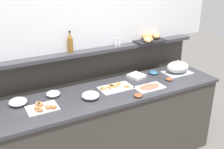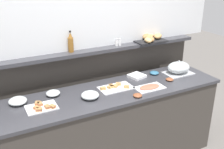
# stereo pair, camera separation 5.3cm
# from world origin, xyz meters

# --- Properties ---
(ground_plane) EXTENTS (12.00, 12.00, 0.00)m
(ground_plane) POSITION_xyz_m (0.00, 0.60, 0.00)
(ground_plane) COLOR slate
(buffet_counter) EXTENTS (2.54, 0.64, 0.94)m
(buffet_counter) POSITION_xyz_m (0.00, 0.00, 0.47)
(buffet_counter) COLOR #3D3833
(buffet_counter) RESTS_ON ground_plane
(back_ledge_unit) EXTENTS (2.77, 0.22, 1.28)m
(back_ledge_unit) POSITION_xyz_m (0.00, 0.50, 0.67)
(back_ledge_unit) COLOR #3D3833
(back_ledge_unit) RESTS_ON ground_plane
(sandwich_platter_side) EXTENTS (0.36, 0.22, 0.04)m
(sandwich_platter_side) POSITION_xyz_m (0.08, 0.04, 0.95)
(sandwich_platter_side) COLOR silver
(sandwich_platter_side) RESTS_ON buffet_counter
(sandwich_platter_rear) EXTENTS (0.28, 0.20, 0.04)m
(sandwich_platter_rear) POSITION_xyz_m (-0.73, -0.03, 0.95)
(sandwich_platter_rear) COLOR white
(sandwich_platter_rear) RESTS_ON buffet_counter
(cold_cuts_platter) EXTENTS (0.32, 0.18, 0.02)m
(cold_cuts_platter) POSITION_xyz_m (0.41, -0.13, 0.95)
(cold_cuts_platter) COLOR silver
(cold_cuts_platter) RESTS_ON buffet_counter
(serving_cloche) EXTENTS (0.34, 0.24, 0.17)m
(serving_cloche) POSITION_xyz_m (0.96, 0.06, 1.01)
(serving_cloche) COLOR #B7BABF
(serving_cloche) RESTS_ON buffet_counter
(glass_bowl_large) EXTENTS (0.17, 0.17, 0.07)m
(glass_bowl_large) POSITION_xyz_m (-0.91, 0.15, 0.97)
(glass_bowl_large) COLOR silver
(glass_bowl_large) RESTS_ON buffet_counter
(glass_bowl_medium) EXTENTS (0.18, 0.18, 0.07)m
(glass_bowl_medium) POSITION_xyz_m (-0.25, -0.05, 0.97)
(glass_bowl_medium) COLOR silver
(glass_bowl_medium) RESTS_ON buffet_counter
(glass_bowl_small) EXTENTS (0.14, 0.14, 0.06)m
(glass_bowl_small) POSITION_xyz_m (-0.56, 0.17, 0.97)
(glass_bowl_small) COLOR silver
(glass_bowl_small) RESTS_ON buffet_counter
(condiment_bowl_red) EXTENTS (0.11, 0.11, 0.04)m
(condiment_bowl_red) POSITION_xyz_m (0.69, 0.17, 0.96)
(condiment_bowl_red) COLOR teal
(condiment_bowl_red) RESTS_ON buffet_counter
(condiment_bowl_dark) EXTENTS (0.09, 0.09, 0.03)m
(condiment_bowl_dark) POSITION_xyz_m (0.19, -0.24, 0.96)
(condiment_bowl_dark) COLOR brown
(condiment_bowl_dark) RESTS_ON buffet_counter
(condiment_bowl_teal) EXTENTS (0.09, 0.09, 0.03)m
(condiment_bowl_teal) POSITION_xyz_m (0.73, -0.07, 0.96)
(condiment_bowl_teal) COLOR brown
(condiment_bowl_teal) RESTS_ON buffet_counter
(napkin_stack) EXTENTS (0.21, 0.21, 0.03)m
(napkin_stack) POSITION_xyz_m (0.45, 0.19, 0.96)
(napkin_stack) COLOR white
(napkin_stack) RESTS_ON buffet_counter
(vinegar_bottle_amber) EXTENTS (0.06, 0.06, 0.24)m
(vinegar_bottle_amber) POSITION_xyz_m (-0.25, 0.44, 1.39)
(vinegar_bottle_amber) COLOR #8E5B23
(vinegar_bottle_amber) RESTS_ON back_ledge_unit
(salt_shaker) EXTENTS (0.03, 0.03, 0.09)m
(salt_shaker) POSITION_xyz_m (0.30, 0.42, 1.33)
(salt_shaker) COLOR white
(salt_shaker) RESTS_ON back_ledge_unit
(pepper_shaker) EXTENTS (0.03, 0.03, 0.09)m
(pepper_shaker) POSITION_xyz_m (0.34, 0.42, 1.33)
(pepper_shaker) COLOR white
(pepper_shaker) RESTS_ON back_ledge_unit
(bread_basket) EXTENTS (0.42, 0.31, 0.08)m
(bread_basket) POSITION_xyz_m (0.77, 0.42, 1.32)
(bread_basket) COLOR black
(bread_basket) RESTS_ON back_ledge_unit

